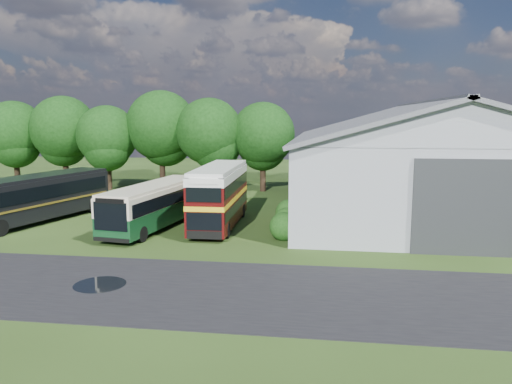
# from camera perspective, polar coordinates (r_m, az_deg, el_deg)

# --- Properties ---
(ground) EXTENTS (120.00, 120.00, 0.00)m
(ground) POSITION_cam_1_polar(r_m,az_deg,el_deg) (24.69, -11.23, -8.27)
(ground) COLOR #1F3310
(ground) RESTS_ON ground
(asphalt_road) EXTENTS (60.00, 8.00, 0.02)m
(asphalt_road) POSITION_cam_1_polar(r_m,az_deg,el_deg) (21.13, -6.11, -11.08)
(asphalt_road) COLOR black
(asphalt_road) RESTS_ON ground
(puddle) EXTENTS (2.20, 2.20, 0.01)m
(puddle) POSITION_cam_1_polar(r_m,az_deg,el_deg) (22.61, -17.42, -10.10)
(puddle) COLOR black
(puddle) RESTS_ON ground
(storage_shed) EXTENTS (18.80, 24.80, 8.15)m
(storage_shed) POSITION_cam_1_polar(r_m,az_deg,el_deg) (39.00, 18.47, 3.88)
(storage_shed) COLOR gray
(storage_shed) RESTS_ON ground
(tree_far_left) EXTENTS (6.12, 6.12, 8.64)m
(tree_far_left) POSITION_cam_1_polar(r_m,az_deg,el_deg) (55.68, -25.90, 6.21)
(tree_far_left) COLOR black
(tree_far_left) RESTS_ON ground
(tree_left_a) EXTENTS (6.46, 6.46, 9.12)m
(tree_left_a) POSITION_cam_1_polar(r_m,az_deg,el_deg) (53.49, -21.14, 6.76)
(tree_left_a) COLOR black
(tree_left_a) RESTS_ON ground
(tree_left_b) EXTENTS (5.78, 5.78, 8.16)m
(tree_left_b) POSITION_cam_1_polar(r_m,az_deg,el_deg) (50.36, -16.65, 6.19)
(tree_left_b) COLOR black
(tree_left_b) RESTS_ON ground
(tree_mid) EXTENTS (6.80, 6.80, 9.60)m
(tree_mid) POSITION_cam_1_polar(r_m,az_deg,el_deg) (49.70, -10.77, 7.44)
(tree_mid) COLOR black
(tree_mid) RESTS_ON ground
(tree_right_a) EXTENTS (6.26, 6.26, 8.83)m
(tree_right_a) POSITION_cam_1_polar(r_m,az_deg,el_deg) (47.37, -5.37, 6.90)
(tree_right_a) COLOR black
(tree_right_a) RESTS_ON ground
(tree_right_b) EXTENTS (5.98, 5.98, 8.45)m
(tree_right_b) POSITION_cam_1_polar(r_m,az_deg,el_deg) (47.27, 0.81, 6.63)
(tree_right_b) COLOR black
(tree_right_b) RESTS_ON ground
(shrub_front) EXTENTS (1.70, 1.70, 1.70)m
(shrub_front) POSITION_cam_1_polar(r_m,az_deg,el_deg) (29.24, 3.20, -5.44)
(shrub_front) COLOR #194714
(shrub_front) RESTS_ON ground
(shrub_mid) EXTENTS (1.60, 1.60, 1.60)m
(shrub_mid) POSITION_cam_1_polar(r_m,az_deg,el_deg) (31.18, 3.51, -4.55)
(shrub_mid) COLOR #194714
(shrub_mid) RESTS_ON ground
(shrub_back) EXTENTS (1.80, 1.80, 1.80)m
(shrub_back) POSITION_cam_1_polar(r_m,az_deg,el_deg) (33.12, 3.79, -3.76)
(shrub_back) COLOR #194714
(shrub_back) RESTS_ON ground
(bus_green_single) EXTENTS (3.84, 10.50, 2.83)m
(bus_green_single) POSITION_cam_1_polar(r_m,az_deg,el_deg) (32.60, -11.47, -1.42)
(bus_green_single) COLOR black
(bus_green_single) RESTS_ON ground
(bus_maroon_double) EXTENTS (2.53, 9.24, 3.95)m
(bus_maroon_double) POSITION_cam_1_polar(r_m,az_deg,el_deg) (32.37, -4.19, -0.51)
(bus_maroon_double) COLOR black
(bus_maroon_double) RESTS_ON ground
(bus_dark_single) EXTENTS (5.45, 11.80, 3.17)m
(bus_dark_single) POSITION_cam_1_polar(r_m,az_deg,el_deg) (36.77, -23.73, -0.56)
(bus_dark_single) COLOR black
(bus_dark_single) RESTS_ON ground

